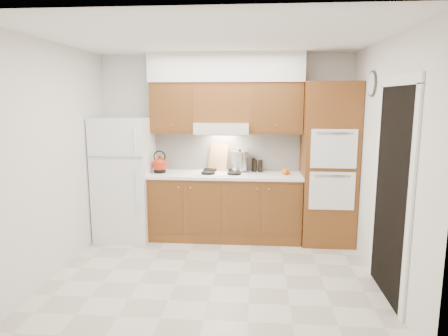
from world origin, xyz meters
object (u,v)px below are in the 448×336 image
(fridge, at_px, (125,178))
(kettle, at_px, (160,165))
(stock_pot, at_px, (240,161))
(oven_cabinet, at_px, (328,164))

(fridge, bearing_deg, kettle, 5.00)
(fridge, xyz_separation_m, kettle, (0.50, 0.04, 0.20))
(fridge, height_order, stock_pot, fridge)
(fridge, height_order, oven_cabinet, oven_cabinet)
(oven_cabinet, distance_m, kettle, 2.35)
(oven_cabinet, xyz_separation_m, stock_pot, (-1.22, 0.16, 0.00))
(fridge, xyz_separation_m, stock_pot, (1.62, 0.20, 0.24))
(fridge, height_order, kettle, fridge)
(oven_cabinet, relative_size, kettle, 10.39)
(kettle, bearing_deg, fridge, -153.99)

